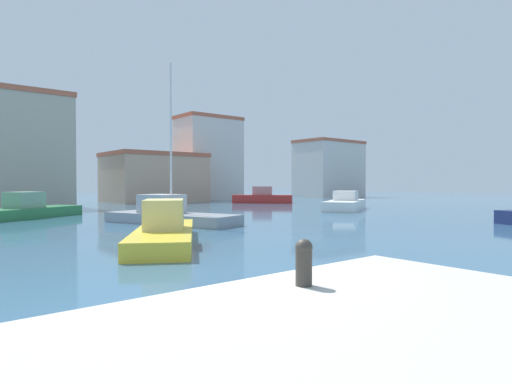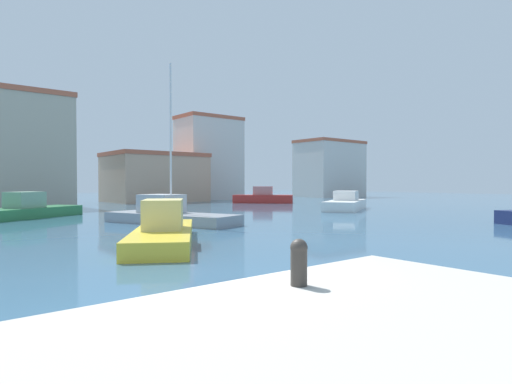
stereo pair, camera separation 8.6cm
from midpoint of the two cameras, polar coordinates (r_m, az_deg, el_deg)
The scene contains 11 objects.
water at distance 32.28m, azimuth -3.15°, elevation -3.13°, with size 160.00×160.00×0.00m, color #38607F.
mooring_bollard at distance 6.07m, azimuth 6.01°, elevation -9.06°, with size 0.25×0.25×0.66m.
sailboat_grey_outer_mooring at distance 26.23m, azimuth -11.68°, elevation -2.91°, with size 5.40×9.11×9.61m.
motorboat_yellow_far_right at distance 17.57m, azimuth -12.27°, elevation -5.09°, with size 6.20×8.32×1.80m.
motorboat_white_distant_east at distance 39.76m, azimuth 11.80°, elevation -1.51°, with size 8.71×6.64×1.72m.
motorboat_red_mid_harbor at distance 51.60m, azimuth 0.83°, elevation -0.74°, with size 6.41×6.56×2.02m.
motorboat_green_center_channel at distance 33.76m, azimuth -28.40°, elevation -2.13°, with size 8.14×6.47×1.83m.
warehouse_block at distance 48.95m, azimuth -30.07°, elevation 4.86°, with size 10.20×9.01×11.36m.
waterfront_apartments at distance 57.32m, azimuth -13.52°, elevation 1.92°, with size 11.78×9.21×6.32m.
yacht_club at distance 62.94m, azimuth -6.41°, elevation 4.52°, with size 8.90×5.80×12.11m.
harbor_office at distance 75.85m, azimuth 9.71°, elevation 3.07°, with size 11.48×7.35×9.79m.
Camera 1 is at (-3.98, -5.98, 2.46)m, focal length 29.91 mm.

